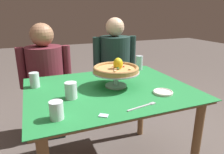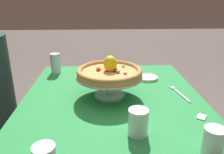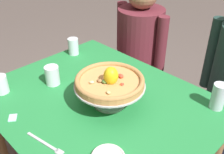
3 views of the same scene
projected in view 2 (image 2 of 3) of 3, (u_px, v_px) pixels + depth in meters
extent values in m
cylinder|color=olive|center=(160.00, 115.00, 1.80)|extent=(0.06, 0.06, 0.71)
cylinder|color=olive|center=(59.00, 117.00, 1.77)|extent=(0.06, 0.06, 0.71)
cube|color=olive|center=(113.00, 104.00, 1.18)|extent=(1.13, 0.90, 0.02)
cube|color=#237F3D|center=(113.00, 101.00, 1.18)|extent=(1.17, 0.94, 0.00)
cylinder|color=#B7B7C1|center=(109.00, 95.00, 1.23)|extent=(0.16, 0.16, 0.01)
cylinder|color=#B7B7C1|center=(109.00, 86.00, 1.21)|extent=(0.04, 0.04, 0.10)
cylinder|color=#B7B7C1|center=(109.00, 76.00, 1.19)|extent=(0.35, 0.35, 0.01)
cylinder|color=tan|center=(109.00, 74.00, 1.19)|extent=(0.33, 0.33, 0.02)
torus|color=#AF7D47|center=(109.00, 71.00, 1.18)|extent=(0.33, 0.33, 0.02)
ellipsoid|color=#996B42|center=(108.00, 70.00, 1.18)|extent=(0.03, 0.03, 0.01)
ellipsoid|color=#996B42|center=(118.00, 71.00, 1.16)|extent=(0.03, 0.02, 0.01)
ellipsoid|color=beige|center=(109.00, 70.00, 1.19)|extent=(0.02, 0.02, 0.01)
ellipsoid|color=#4C7533|center=(116.00, 70.00, 1.18)|extent=(0.03, 0.02, 0.02)
ellipsoid|color=beige|center=(125.00, 73.00, 1.15)|extent=(0.03, 0.03, 0.01)
ellipsoid|color=#C63D28|center=(106.00, 66.00, 1.25)|extent=(0.02, 0.02, 0.01)
ellipsoid|color=#C63D28|center=(98.00, 69.00, 1.20)|extent=(0.03, 0.03, 0.02)
ellipsoid|color=tan|center=(123.00, 66.00, 1.25)|extent=(0.03, 0.02, 0.01)
ellipsoid|color=yellow|center=(110.00, 64.00, 1.19)|extent=(0.08, 0.08, 0.09)
cylinder|color=silver|center=(56.00, 63.00, 1.56)|extent=(0.07, 0.07, 0.13)
cylinder|color=silver|center=(56.00, 66.00, 1.57)|extent=(0.06, 0.06, 0.09)
cylinder|color=white|center=(138.00, 122.00, 0.89)|extent=(0.08, 0.08, 0.11)
cylinder|color=silver|center=(138.00, 128.00, 0.90)|extent=(0.07, 0.07, 0.05)
cylinder|color=white|center=(213.00, 141.00, 0.79)|extent=(0.07, 0.07, 0.10)
cylinder|color=silver|center=(213.00, 146.00, 0.79)|extent=(0.06, 0.06, 0.06)
cylinder|color=silver|center=(147.00, 78.00, 1.47)|extent=(0.14, 0.14, 0.01)
torus|color=silver|center=(147.00, 77.00, 1.47)|extent=(0.13, 0.13, 0.01)
cube|color=#B7B7C1|center=(181.00, 95.00, 1.24)|extent=(0.18, 0.04, 0.01)
cube|color=#B7B7C1|center=(173.00, 88.00, 1.33)|extent=(0.04, 0.03, 0.01)
cube|color=silver|center=(202.00, 117.00, 1.02)|extent=(0.06, 0.06, 0.00)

